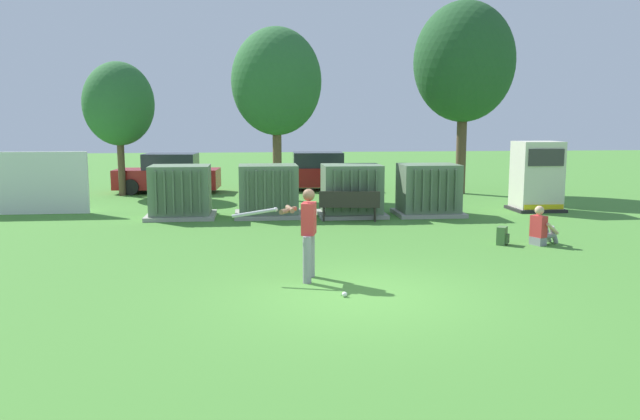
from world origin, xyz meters
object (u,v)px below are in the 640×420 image
transformer_mid_west (268,191)px  transformer_west (181,192)px  transformer_east (428,190)px  parked_car_left_of_center (315,172)px  sports_ball (345,294)px  batter (306,229)px  parked_car_leftmost (169,174)px  generator_enclosure (537,177)px  park_bench (349,204)px  seated_spectator (541,229)px  backpack (502,236)px  transformer_mid_east (352,191)px

transformer_mid_west → transformer_west: bearing=178.9°
transformer_west → transformer_east: same height
transformer_mid_west → parked_car_left_of_center: (2.23, 7.31, -0.04)m
sports_ball → transformer_mid_west: bearing=96.4°
batter → parked_car_leftmost: 15.60m
sports_ball → parked_car_left_of_center: (1.20, 16.53, 0.71)m
generator_enclosure → park_bench: bearing=-166.5°
park_bench → seated_spectator: size_ratio=1.91×
generator_enclosure → parked_car_left_of_center: generator_enclosure is taller
batter → backpack: batter is taller
transformer_mid_west → backpack: transformer_mid_west is taller
generator_enclosure → backpack: 6.49m
transformer_east → park_bench: size_ratio=1.14×
transformer_west → transformer_east: bearing=-2.3°
backpack → seated_spectator: bearing=-6.1°
transformer_west → parked_car_leftmost: 7.05m
transformer_mid_east → batter: batter is taller
sports_ball → seated_spectator: seated_spectator is taller
transformer_mid_east → park_bench: transformer_mid_east is taller
seated_spectator → transformer_mid_east: bearing=127.5°
generator_enclosure → seated_spectator: size_ratio=2.39×
generator_enclosure → batter: 11.84m
transformer_mid_west → backpack: (5.52, -5.13, -0.57)m
parked_car_leftmost → generator_enclosure: bearing=-27.4°
transformer_mid_west → parked_car_left_of_center: size_ratio=0.49×
generator_enclosure → transformer_mid_east: bearing=-175.1°
transformer_west → seated_spectator: size_ratio=2.18×
parked_car_left_of_center → seated_spectator: bearing=-71.4°
transformer_east → parked_car_leftmost: (-8.98, 7.25, -0.04)m
transformer_west → sports_ball: bearing=-68.1°
transformer_east → transformer_west: bearing=177.7°
park_bench → parked_car_leftmost: bearing=127.4°
park_bench → parked_car_leftmost: parked_car_leftmost is taller
parked_car_leftmost → transformer_east: bearing=-38.9°
generator_enclosure → parked_car_left_of_center: 9.67m
transformer_east → parked_car_leftmost: 11.54m
backpack → parked_car_left_of_center: bearing=104.8°
sports_ball → park_bench: bearing=80.5°
seated_spectator → parked_car_leftmost: (-10.38, 12.22, 0.38)m
backpack → park_bench: bearing=129.1°
transformer_mid_west → seated_spectator: bearing=-39.0°
park_bench → batter: bearing=-105.7°
seated_spectator → parked_car_left_of_center: size_ratio=0.23×
seated_spectator → transformer_west: bearing=150.0°
parked_car_leftmost → park_bench: bearing=-52.6°
sports_ball → parked_car_leftmost: parked_car_leftmost is taller
transformer_east → seated_spectator: (1.39, -4.97, -0.41)m
backpack → sports_ball: bearing=-137.7°
transformer_mid_east → generator_enclosure: bearing=4.9°
parked_car_left_of_center → transformer_mid_west: bearing=-107.0°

